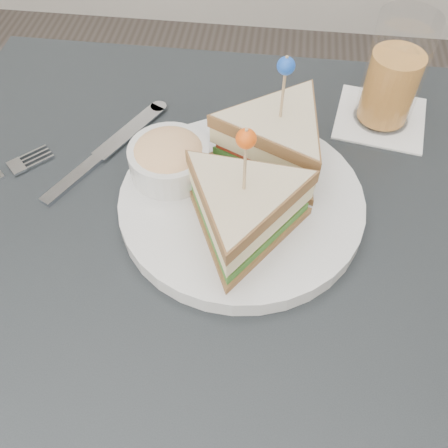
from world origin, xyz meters
TOP-DOWN VIEW (x-y plane):
  - ground_plane at (0.00, 0.00)m, footprint 3.50×3.50m
  - table at (0.00, 0.00)m, footprint 0.80×0.80m
  - plate_meal at (0.03, 0.08)m, footprint 0.39×0.39m
  - cutlery_knife at (-0.17, 0.14)m, footprint 0.13×0.21m
  - drink_set at (0.20, 0.26)m, footprint 0.14×0.14m

SIDE VIEW (x-z plane):
  - ground_plane at x=0.00m, z-range 0.00..0.00m
  - table at x=0.00m, z-range 0.30..1.05m
  - cutlery_knife at x=-0.17m, z-range 0.75..0.76m
  - plate_meal at x=0.03m, z-range 0.71..0.88m
  - drink_set at x=0.20m, z-range 0.74..0.90m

